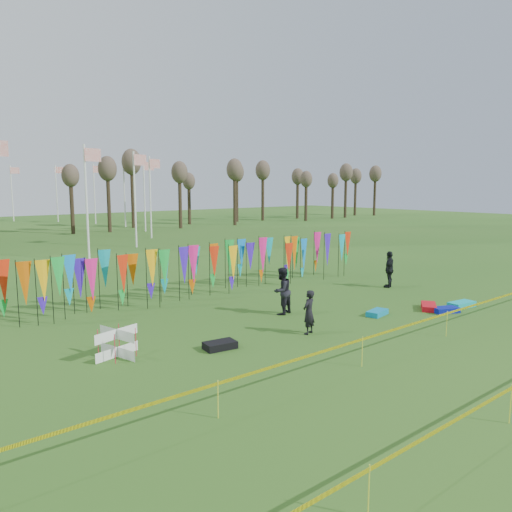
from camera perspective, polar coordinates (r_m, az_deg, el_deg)
ground at (r=17.62m, az=10.92°, el=-9.33°), size 160.00×160.00×0.00m
banner_row at (r=23.92m, az=-5.13°, el=-0.76°), size 18.64×0.64×2.44m
caution_tape_near at (r=16.15m, az=15.62°, el=-8.21°), size 26.00×0.02×0.90m
tree_line at (r=70.81m, az=0.05°, el=8.89°), size 53.92×1.92×7.84m
box_kite at (r=16.03m, az=-15.60°, el=-9.55°), size 0.81×0.81×0.91m
person_left at (r=17.79m, az=6.05°, el=-6.40°), size 0.67×0.57×1.58m
person_mid at (r=20.35m, az=2.96°, el=-4.00°), size 1.05×0.79×1.93m
person_right at (r=26.51m, az=15.00°, el=-1.48°), size 1.26×0.98×1.88m
kite_bag_turquoise at (r=20.92m, az=13.68°, el=-6.32°), size 1.12×0.72×0.21m
kite_bag_blue at (r=22.20m, az=20.85°, el=-5.77°), size 1.19×0.92×0.22m
kite_bag_red at (r=22.51m, az=19.14°, el=-5.49°), size 1.36×1.19×0.23m
kite_bag_black at (r=16.36m, az=-4.14°, el=-10.13°), size 1.10×0.73×0.24m
kite_bag_teal at (r=23.40m, az=22.43°, el=-5.14°), size 1.30×0.74×0.24m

